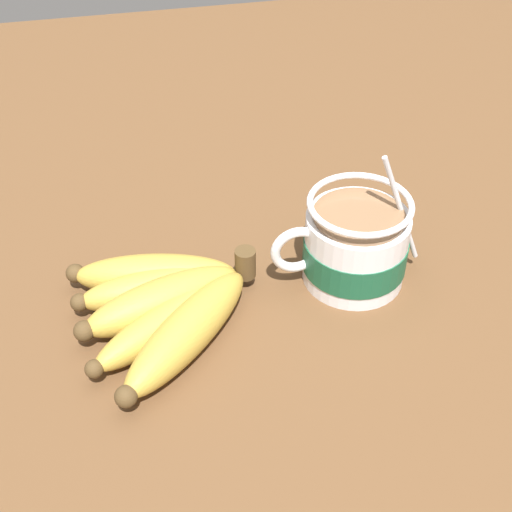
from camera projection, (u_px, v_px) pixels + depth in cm
name	position (u px, v px, depth cm)	size (l,w,h in cm)	color
table	(297.00, 280.00, 71.79)	(139.45, 139.45, 2.89)	brown
coffee_mug	(354.00, 246.00, 67.59)	(14.95, 9.99, 13.65)	silver
banana_bunch	(167.00, 302.00, 64.46)	(17.76, 19.21, 4.39)	#4C381E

